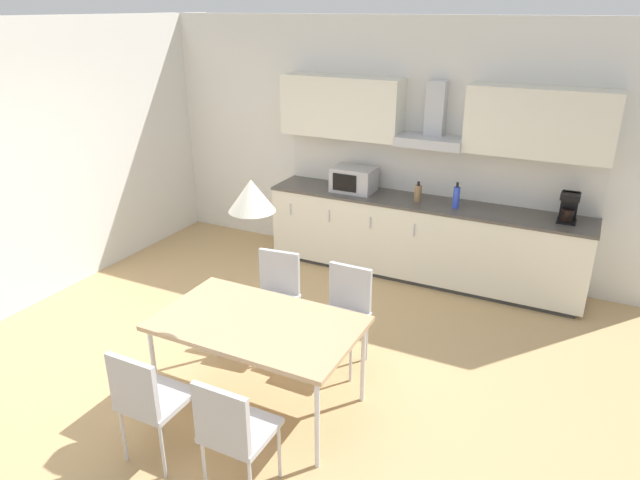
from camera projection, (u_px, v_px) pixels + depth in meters
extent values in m
cube|color=tan|center=(249.00, 372.00, 4.87)|extent=(7.97, 8.22, 0.02)
cube|color=silver|center=(375.00, 143.00, 6.64)|extent=(6.37, 0.10, 2.80)
cube|color=silver|center=(3.00, 173.00, 5.44)|extent=(0.10, 6.58, 2.80)
cube|color=#333333|center=(419.00, 273.00, 6.57)|extent=(3.38, 0.54, 0.05)
cube|color=silver|center=(421.00, 238.00, 6.41)|extent=(3.52, 0.59, 0.82)
cube|color=#4C4742|center=(424.00, 203.00, 6.25)|extent=(3.54, 0.61, 0.03)
cube|color=silver|center=(290.00, 209.00, 6.70)|extent=(0.01, 0.01, 0.14)
cube|color=silver|center=(329.00, 216.00, 6.49)|extent=(0.01, 0.01, 0.14)
cube|color=silver|center=(370.00, 223.00, 6.29)|extent=(0.01, 0.01, 0.14)
cube|color=silver|center=(414.00, 230.00, 6.08)|extent=(0.01, 0.01, 0.14)
cube|color=silver|center=(433.00, 170.00, 6.36)|extent=(3.52, 0.02, 0.57)
cube|color=silver|center=(342.00, 107.00, 6.42)|extent=(1.40, 0.34, 0.67)
cube|color=silver|center=(540.00, 123.00, 5.55)|extent=(1.40, 0.34, 0.67)
cube|color=#B7BABF|center=(431.00, 141.00, 6.08)|extent=(0.71, 0.40, 0.10)
cube|color=#B7BABF|center=(436.00, 110.00, 6.05)|extent=(0.20, 0.16, 0.62)
cube|color=#ADADB2|center=(354.00, 179.00, 6.53)|extent=(0.48, 0.34, 0.28)
cube|color=black|center=(344.00, 183.00, 6.41)|extent=(0.29, 0.01, 0.20)
cube|color=black|center=(566.00, 221.00, 5.64)|extent=(0.18, 0.18, 0.02)
cylinder|color=black|center=(567.00, 215.00, 5.60)|extent=(0.12, 0.12, 0.12)
cube|color=black|center=(569.00, 206.00, 5.63)|extent=(0.16, 0.08, 0.30)
cube|color=black|center=(571.00, 196.00, 5.53)|extent=(0.18, 0.16, 0.06)
cylinder|color=blue|center=(456.00, 197.00, 6.00)|extent=(0.07, 0.07, 0.23)
cylinder|color=black|center=(457.00, 185.00, 5.95)|extent=(0.03, 0.03, 0.05)
cylinder|color=brown|center=(418.00, 194.00, 6.20)|extent=(0.08, 0.08, 0.18)
cylinder|color=black|center=(419.00, 184.00, 6.16)|extent=(0.03, 0.03, 0.04)
cube|color=tan|center=(258.00, 323.00, 4.19)|extent=(1.50, 0.90, 0.04)
cylinder|color=silver|center=(154.00, 369.00, 4.29)|extent=(0.04, 0.04, 0.71)
cylinder|color=silver|center=(317.00, 424.00, 3.72)|extent=(0.04, 0.04, 0.71)
cylinder|color=silver|center=(216.00, 321.00, 4.94)|extent=(0.04, 0.04, 0.71)
cylinder|color=silver|center=(363.00, 362.00, 4.37)|extent=(0.04, 0.04, 0.71)
cube|color=#B2B2B7|center=(272.00, 302.00, 5.05)|extent=(0.44, 0.44, 0.04)
cube|color=#B2B2B7|center=(279.00, 272.00, 5.13)|extent=(0.38, 0.08, 0.40)
cylinder|color=silver|center=(283.00, 338.00, 4.94)|extent=(0.02, 0.02, 0.43)
cylinder|color=silver|center=(247.00, 331.00, 5.05)|extent=(0.02, 0.02, 0.43)
cylinder|color=silver|center=(297.00, 319.00, 5.24)|extent=(0.02, 0.02, 0.43)
cylinder|color=silver|center=(264.00, 313.00, 5.34)|extent=(0.02, 0.02, 0.43)
cube|color=#B2B2B7|center=(341.00, 319.00, 4.78)|extent=(0.40, 0.40, 0.04)
cube|color=#B2B2B7|center=(350.00, 287.00, 4.84)|extent=(0.38, 0.04, 0.40)
cylinder|color=silver|center=(351.00, 359.00, 4.66)|extent=(0.02, 0.02, 0.43)
cylinder|color=silver|center=(314.00, 348.00, 4.80)|extent=(0.02, 0.02, 0.43)
cylinder|color=silver|center=(367.00, 339.00, 4.94)|extent=(0.02, 0.02, 0.43)
cylinder|color=silver|center=(331.00, 329.00, 5.08)|extent=(0.02, 0.02, 0.43)
cube|color=#B2B2B7|center=(156.00, 399.00, 3.81)|extent=(0.40, 0.40, 0.04)
cube|color=#B2B2B7|center=(133.00, 387.00, 3.58)|extent=(0.38, 0.04, 0.40)
cylinder|color=silver|center=(158.00, 405.00, 4.11)|extent=(0.02, 0.02, 0.43)
cylinder|color=silver|center=(196.00, 420.00, 3.97)|extent=(0.02, 0.02, 0.43)
cylinder|color=silver|center=(123.00, 435.00, 3.83)|extent=(0.02, 0.02, 0.43)
cylinder|color=silver|center=(163.00, 451.00, 3.69)|extent=(0.02, 0.02, 0.43)
cube|color=#B2B2B7|center=(241.00, 430.00, 3.53)|extent=(0.40, 0.40, 0.04)
cube|color=#B2B2B7|center=(221.00, 419.00, 3.30)|extent=(0.38, 0.04, 0.40)
cylinder|color=silver|center=(236.00, 434.00, 3.83)|extent=(0.02, 0.02, 0.43)
cylinder|color=silver|center=(279.00, 451.00, 3.69)|extent=(0.02, 0.02, 0.43)
cylinder|color=silver|center=(205.00, 468.00, 3.55)|extent=(0.02, 0.02, 0.43)
cone|color=silver|center=(251.00, 195.00, 3.81)|extent=(0.32, 0.32, 0.22)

